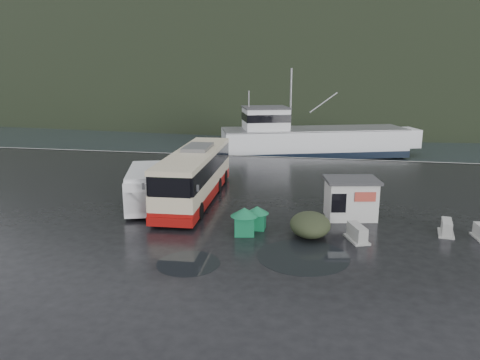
% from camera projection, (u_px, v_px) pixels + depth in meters
% --- Properties ---
extents(ground, '(160.00, 160.00, 0.00)m').
position_uv_depth(ground, '(239.00, 222.00, 27.01)').
color(ground, black).
rests_on(ground, ground).
extents(harbor_water, '(300.00, 180.00, 0.02)m').
position_uv_depth(harbor_water, '(310.00, 98.00, 132.11)').
color(harbor_water, black).
rests_on(harbor_water, ground).
extents(quay_edge, '(160.00, 0.60, 1.50)m').
position_uv_depth(quay_edge, '(276.00, 157.00, 46.12)').
color(quay_edge, '#999993').
rests_on(quay_edge, ground).
extents(headland, '(780.00, 540.00, 570.00)m').
position_uv_depth(headland, '(337.00, 82.00, 264.13)').
color(headland, black).
rests_on(headland, ground).
extents(coach_bus, '(3.66, 12.61, 3.53)m').
position_uv_depth(coach_bus, '(196.00, 199.00, 31.57)').
color(coach_bus, beige).
rests_on(coach_bus, ground).
extents(white_van, '(3.72, 6.30, 2.49)m').
position_uv_depth(white_van, '(146.00, 207.00, 29.88)').
color(white_van, silver).
rests_on(white_van, ground).
extents(waste_bin_left, '(0.94, 0.94, 1.29)m').
position_uv_depth(waste_bin_left, '(257.00, 229.00, 25.88)').
color(waste_bin_left, '#12653E').
rests_on(waste_bin_left, ground).
extents(waste_bin_right, '(1.23, 1.23, 1.49)m').
position_uv_depth(waste_bin_right, '(244.00, 234.00, 25.03)').
color(waste_bin_right, '#12653E').
rests_on(waste_bin_right, ground).
extents(dome_tent, '(2.32, 3.13, 1.19)m').
position_uv_depth(dome_tent, '(310.00, 235.00, 24.90)').
color(dome_tent, '#2B321E').
rests_on(dome_tent, ground).
extents(ticket_kiosk, '(3.42, 2.84, 2.38)m').
position_uv_depth(ticket_kiosk, '(350.00, 217.00, 27.78)').
color(ticket_kiosk, silver).
rests_on(ticket_kiosk, ground).
extents(jersey_barrier_a, '(1.34, 1.83, 0.83)m').
position_uv_depth(jersey_barrier_a, '(357.00, 240.00, 24.15)').
color(jersey_barrier_a, '#999993').
rests_on(jersey_barrier_a, ground).
extents(jersey_barrier_b, '(1.03, 1.66, 0.78)m').
position_uv_depth(jersey_barrier_b, '(446.00, 234.00, 25.01)').
color(jersey_barrier_b, '#999993').
rests_on(jersey_barrier_b, ground).
extents(fishing_trawler, '(25.06, 12.77, 9.84)m').
position_uv_depth(fishing_trawler, '(314.00, 144.00, 53.65)').
color(fishing_trawler, silver).
rests_on(fishing_trawler, ground).
extents(puddles, '(8.77, 5.39, 0.01)m').
position_uv_depth(puddles, '(269.00, 258.00, 21.86)').
color(puddles, black).
rests_on(puddles, ground).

